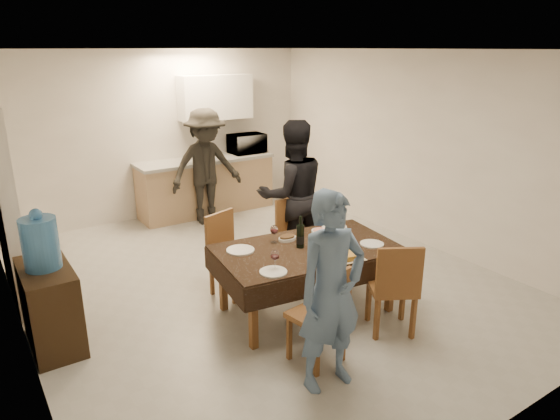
{
  "coord_description": "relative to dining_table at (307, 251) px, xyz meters",
  "views": [
    {
      "loc": [
        -2.77,
        -4.57,
        2.63
      ],
      "look_at": [
        0.07,
        -0.3,
        0.94
      ],
      "focal_mm": 32.0,
      "sensor_mm": 36.0,
      "label": 1
    }
  ],
  "objects": [
    {
      "name": "plate_far_left",
      "position": [
        -0.6,
        0.3,
        0.04
      ],
      "size": [
        0.28,
        0.28,
        0.02
      ],
      "primitive_type": "cylinder",
      "color": "silver",
      "rests_on": "dining_table"
    },
    {
      "name": "microwave",
      "position": [
        1.36,
        3.54,
        0.4
      ],
      "size": [
        0.58,
        0.39,
        0.32
      ],
      "primitive_type": "imported",
      "rotation": [
        0.0,
        0.0,
        3.14
      ],
      "color": "white",
      "rests_on": "kitchen_worktop"
    },
    {
      "name": "person_near",
      "position": [
        -0.55,
        -1.05,
        0.15
      ],
      "size": [
        0.62,
        0.43,
        1.64
      ],
      "primitive_type": "imported",
      "rotation": [
        0.0,
        0.0,
        -0.06
      ],
      "color": "slate",
      "rests_on": "floor"
    },
    {
      "name": "water_jug",
      "position": [
        -2.31,
        0.78,
        0.33
      ],
      "size": [
        0.31,
        0.31,
        0.46
      ],
      "primitive_type": "cylinder",
      "color": "#4589D0",
      "rests_on": "console"
    },
    {
      "name": "wall_back",
      "position": [
        -0.03,
        3.86,
        0.63
      ],
      "size": [
        5.0,
        0.02,
        2.6
      ],
      "primitive_type": "cube",
      "color": "white",
      "rests_on": "floor"
    },
    {
      "name": "person_far",
      "position": [
        0.55,
        1.05,
        0.24
      ],
      "size": [
        1.01,
        0.86,
        1.82
      ],
      "primitive_type": "imported",
      "rotation": [
        0.0,
        0.0,
        2.92
      ],
      "color": "black",
      "rests_on": "floor"
    },
    {
      "name": "chair_far_left",
      "position": [
        -0.45,
        0.66,
        -0.11
      ],
      "size": [
        0.52,
        0.53,
        0.49
      ],
      "rotation": [
        0.0,
        0.0,
        3.46
      ],
      "color": "brown",
      "rests_on": "floor"
    },
    {
      "name": "wine_glass_c",
      "position": [
        -0.2,
        0.3,
        0.13
      ],
      "size": [
        0.08,
        0.08,
        0.19
      ],
      "primitive_type": null,
      "color": "white",
      "rests_on": "dining_table"
    },
    {
      "name": "plate_near_right",
      "position": [
        0.6,
        -0.3,
        0.04
      ],
      "size": [
        0.24,
        0.24,
        0.01
      ],
      "primitive_type": "cylinder",
      "color": "silver",
      "rests_on": "dining_table"
    },
    {
      "name": "kitchen_base_cabinet",
      "position": [
        0.57,
        3.54,
        -0.24
      ],
      "size": [
        2.2,
        0.6,
        0.86
      ],
      "primitive_type": "cube",
      "color": "tan",
      "rests_on": "floor"
    },
    {
      "name": "console",
      "position": [
        -2.31,
        0.78,
        -0.28
      ],
      "size": [
        0.42,
        0.83,
        0.77
      ],
      "primitive_type": "cube",
      "color": "#302010",
      "rests_on": "floor"
    },
    {
      "name": "wall_right",
      "position": [
        2.47,
        0.86,
        0.63
      ],
      "size": [
        0.02,
        6.0,
        2.6
      ],
      "primitive_type": "cube",
      "color": "white",
      "rests_on": "floor"
    },
    {
      "name": "wine_glass_b",
      "position": [
        0.55,
        0.25,
        0.13
      ],
      "size": [
        0.09,
        0.09,
        0.2
      ],
      "primitive_type": null,
      "color": "white",
      "rests_on": "dining_table"
    },
    {
      "name": "water_pitcher",
      "position": [
        0.35,
        -0.05,
        0.14
      ],
      "size": [
        0.14,
        0.14,
        0.22
      ],
      "primitive_type": "cylinder",
      "color": "white",
      "rests_on": "dining_table"
    },
    {
      "name": "dining_table",
      "position": [
        0.0,
        0.0,
        0.0
      ],
      "size": [
        1.92,
        1.27,
        0.7
      ],
      "rotation": [
        0.0,
        0.0,
        -0.13
      ],
      "color": "black",
      "rests_on": "floor"
    },
    {
      "name": "plate_far_right",
      "position": [
        0.6,
        0.3,
        0.04
      ],
      "size": [
        0.28,
        0.28,
        0.02
      ],
      "primitive_type": "cylinder",
      "color": "silver",
      "rests_on": "dining_table"
    },
    {
      "name": "chair_near_right",
      "position": [
        0.45,
        -0.84,
        -0.1
      ],
      "size": [
        0.58,
        0.61,
        0.5
      ],
      "rotation": [
        0.0,
        0.0,
        -0.53
      ],
      "color": "brown",
      "rests_on": "floor"
    },
    {
      "name": "wine_glass_a",
      "position": [
        -0.55,
        -0.25,
        0.13
      ],
      "size": [
        0.08,
        0.08,
        0.19
      ],
      "primitive_type": null,
      "color": "white",
      "rests_on": "dining_table"
    },
    {
      "name": "mushroom_dish",
      "position": [
        -0.05,
        0.28,
        0.05
      ],
      "size": [
        0.18,
        0.18,
        0.03
      ],
      "primitive_type": "cylinder",
      "color": "silver",
      "rests_on": "dining_table"
    },
    {
      "name": "chair_far_right",
      "position": [
        0.45,
        0.66,
        -0.11
      ],
      "size": [
        0.44,
        0.44,
        0.5
      ],
      "rotation": [
        0.0,
        0.0,
        3.2
      ],
      "color": "brown",
      "rests_on": "floor"
    },
    {
      "name": "wall_front",
      "position": [
        -0.03,
        -2.14,
        0.63
      ],
      "size": [
        5.0,
        0.02,
        2.6
      ],
      "primitive_type": "cube",
      "color": "white",
      "rests_on": "floor"
    },
    {
      "name": "savoury_tart",
      "position": [
        0.1,
        -0.38,
        0.06
      ],
      "size": [
        0.47,
        0.38,
        0.05
      ],
      "primitive_type": "cube",
      "rotation": [
        0.0,
        0.0,
        -0.15
      ],
      "color": "gold",
      "rests_on": "dining_table"
    },
    {
      "name": "person_kitchen",
      "position": [
        0.37,
        3.09,
        0.21
      ],
      "size": [
        1.14,
        0.66,
        1.77
      ],
      "primitive_type": "imported",
      "color": "black",
      "rests_on": "floor"
    },
    {
      "name": "upper_cabinet",
      "position": [
        0.87,
        3.68,
        1.18
      ],
      "size": [
        1.2,
        0.34,
        0.7
      ],
      "primitive_type": "cube",
      "color": "white",
      "rests_on": "wall_back"
    },
    {
      "name": "plate_near_left",
      "position": [
        -0.6,
        -0.3,
        0.04
      ],
      "size": [
        0.25,
        0.25,
        0.01
      ],
      "primitive_type": "cylinder",
      "color": "silver",
      "rests_on": "dining_table"
    },
    {
      "name": "chair_near_left",
      "position": [
        -0.45,
        -0.84,
        -0.12
      ],
      "size": [
        0.47,
        0.47,
        0.49
      ],
      "rotation": [
        0.0,
        0.0,
        0.16
      ],
      "color": "brown",
      "rests_on": "floor"
    },
    {
      "name": "kitchen_worktop",
      "position": [
        0.57,
        3.54,
        0.22
      ],
      "size": [
        2.24,
        0.64,
        0.05
      ],
      "primitive_type": "cube",
      "color": "#999994",
      "rests_on": "kitchen_base_cabinet"
    },
    {
      "name": "ceiling",
      "position": [
        -0.03,
        0.86,
        1.93
      ],
      "size": [
        5.0,
        6.0,
        0.02
      ],
      "primitive_type": "cube",
      "color": "white",
      "rests_on": "wall_back"
    },
    {
      "name": "wine_bottle",
      "position": [
        -0.05,
        0.05,
        0.2
      ],
      "size": [
        0.08,
        0.08,
        0.33
      ],
      "primitive_type": null,
      "color": "black",
      "rests_on": "dining_table"
    },
    {
      "name": "floor",
      "position": [
        -0.03,
        0.86,
        -0.67
      ],
      "size": [
        5.0,
        6.0,
        0.02
      ],
      "primitive_type": "cube",
      "color": "#B3B2AE",
      "rests_on": "ground"
    },
    {
      "name": "stub_partition",
      "position": [
        -2.45,
        2.06,
        0.38
      ],
      "size": [
        0.15,
        1.4,
        2.1
      ],
      "primitive_type": "cube",
      "color": "white",
      "rests_on": "floor"
    },
    {
      "name": "salad_bowl",
      "position": [
        0.3,
        0.18,
        0.07
      ],
      "size": [
        0.18,
        0.18,
        0.07
      ],
      "primitive_type": "cylinder",
      "color": "silver",
      "rests_on": "dining_table"
    },
    {
      "name": "wall_left",
      "position": [
        -2.53,
        0.86,
        0.63
      ],
      "size": [
        0.02,
        6.0,
        2.6
      ],
      "primitive_type": "cube",
      "color": "white",
      "rests_on": "floor"
    }
  ]
}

